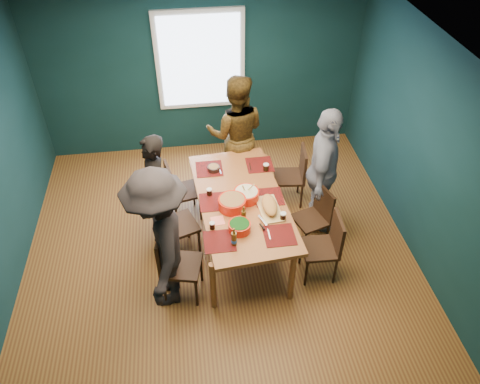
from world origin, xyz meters
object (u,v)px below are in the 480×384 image
Objects in this scene: person_right at (323,172)px; person_near_left at (160,241)px; dining_table at (241,204)px; chair_right_near at (328,243)px; bowl_dumpling at (246,195)px; chair_left_mid at (171,222)px; chair_right_far at (296,172)px; chair_left_near at (173,260)px; bowl_herbs at (240,227)px; chair_left_far at (178,188)px; chair_right_mid at (317,213)px; bowl_salad at (232,203)px; person_back at (236,134)px; cutting_board at (269,206)px; person_far_left at (155,190)px.

person_near_left is (-2.09, -0.98, 0.02)m from person_right.
dining_table is 2.35× the size of chair_right_near.
person_near_left is at bearing 136.73° from person_right.
chair_left_mid is at bearing -176.64° from bowl_dumpling.
chair_right_far is 0.98× the size of chair_right_near.
chair_left_near is 3.72× the size of bowl_herbs.
chair_right_near is 1.14m from bowl_dumpling.
dining_table is at bearing -52.27° from chair_left_far.
chair_right_mid is at bearing -4.93° from bowl_dumpling.
bowl_salad is at bearing 164.62° from chair_right_mid.
person_back is at bearing 34.18° from chair_left_mid.
chair_left_far is at bearing 62.10° from chair_left_mid.
chair_left_mid is (-0.89, -0.05, -0.14)m from dining_table.
bowl_dumpling is (-0.82, -0.78, 0.33)m from chair_right_far.
bowl_dumpling is (1.05, 0.71, -0.06)m from person_near_left.
person_near_left is 3.00× the size of cutting_board.
chair_right_far is 0.86m from chair_right_mid.
chair_left_far is 0.91× the size of chair_left_mid.
chair_right_mid is (0.97, -0.08, -0.21)m from dining_table.
cutting_board is (1.37, -0.58, 0.07)m from person_far_left.
cutting_board is at bearing 36.47° from bowl_herbs.
chair_left_far is at bearing 172.29° from person_near_left.
bowl_dumpling is at bearing 126.04° from person_right.
person_right reaches higher than bowl_dumpling.
chair_left_far is 1.44m from person_near_left.
person_far_left is 1.05m from bowl_salad.
bowl_salad reaches higher than cutting_board.
person_near_left reaches higher than person_far_left.
chair_right_mid reaches higher than dining_table.
person_right is at bearing 143.00° from person_back.
dining_table is at bearing 148.95° from chair_right_near.
person_far_left is (-2.01, 0.97, 0.25)m from chair_right_near.
person_right is 2.31m from person_near_left.
dining_table is 6.81× the size of bowl_dumpling.
cutting_board is (0.31, -0.23, 0.14)m from dining_table.
chair_left_mid is 0.75m from person_near_left.
chair_left_near is 1.06m from person_far_left.
chair_right_near is at bearing -36.38° from cutting_board.
chair_right_mid is at bearing -35.10° from chair_left_far.
bowl_herbs is at bearing -175.17° from chair_right_mid.
cutting_board is at bearing 143.88° from person_right.
person_back is (-0.86, 1.39, 0.39)m from chair_right_mid.
chair_left_mid is at bearing 149.13° from bowl_herbs.
person_far_left is at bearing 157.28° from dining_table.
chair_left_far is 0.49m from person_far_left.
bowl_dumpling is (-0.04, -1.31, -0.04)m from person_back.
bowl_herbs is (-1.05, 0.10, 0.31)m from chair_right_near.
bowl_herbs is (-0.16, -0.53, -0.01)m from bowl_dumpling.
dining_table is at bearing 63.86° from person_far_left.
dining_table is 0.99m from chair_right_mid.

